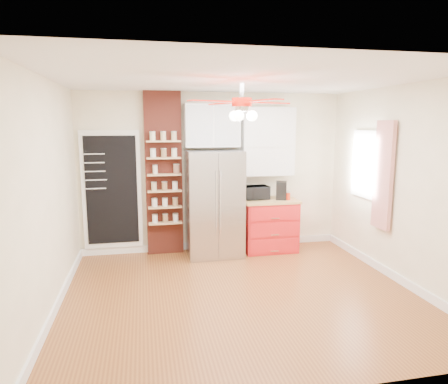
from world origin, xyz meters
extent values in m
plane|color=brown|center=(0.00, 0.00, 0.00)|extent=(4.50, 4.50, 0.00)
plane|color=white|center=(0.00, 0.00, 2.70)|extent=(4.50, 4.50, 0.00)
cube|color=#FAEFC9|center=(0.00, 2.00, 1.35)|extent=(4.50, 0.02, 2.70)
cube|color=#FAEFC9|center=(0.00, -2.00, 1.35)|extent=(4.50, 0.02, 2.70)
cube|color=#FAEFC9|center=(-2.25, 0.00, 1.35)|extent=(0.02, 4.00, 2.70)
cube|color=#FAEFC9|center=(2.25, 0.00, 1.35)|extent=(0.02, 4.00, 2.70)
cube|color=white|center=(-1.70, 1.97, 1.10)|extent=(0.95, 0.04, 1.95)
cube|color=black|center=(-1.70, 1.95, 1.10)|extent=(0.82, 0.02, 1.78)
cube|color=maroon|center=(-0.85, 1.92, 1.35)|extent=(0.60, 0.16, 2.70)
cube|color=#B2B3B7|center=(-0.05, 1.63, 0.88)|extent=(0.90, 0.70, 1.75)
cube|color=white|center=(-0.05, 1.82, 2.15)|extent=(0.90, 0.35, 0.70)
cube|color=red|center=(0.92, 1.68, 0.43)|extent=(0.90, 0.60, 0.86)
cube|color=tan|center=(0.92, 1.68, 0.88)|extent=(0.94, 0.64, 0.04)
cube|color=white|center=(0.92, 1.85, 1.88)|extent=(0.90, 0.30, 1.15)
cube|color=white|center=(2.23, 0.90, 1.55)|extent=(0.04, 0.75, 1.05)
cube|color=red|center=(2.18, 0.35, 1.45)|extent=(0.06, 0.40, 1.55)
cylinder|color=silver|center=(0.00, 0.00, 2.55)|extent=(0.05, 0.05, 0.20)
cylinder|color=#B91A0B|center=(0.00, 0.00, 2.43)|extent=(0.24, 0.24, 0.10)
sphere|color=white|center=(0.00, 0.00, 2.27)|extent=(0.13, 0.13, 0.13)
imported|color=black|center=(0.70, 1.74, 1.02)|extent=(0.44, 0.31, 0.23)
cube|color=black|center=(1.12, 1.65, 1.05)|extent=(0.24, 0.27, 0.31)
cylinder|color=red|center=(1.21, 1.58, 0.96)|extent=(0.12, 0.12, 0.13)
cylinder|color=#A7091D|center=(1.22, 1.72, 0.96)|extent=(0.13, 0.13, 0.12)
cylinder|color=beige|center=(-0.99, 1.79, 1.44)|extent=(0.10, 0.10, 0.14)
cylinder|color=#8A5B46|center=(-0.65, 1.79, 1.44)|extent=(0.13, 0.13, 0.14)
camera|label=1|loc=(-1.18, -4.74, 2.17)|focal=32.00mm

